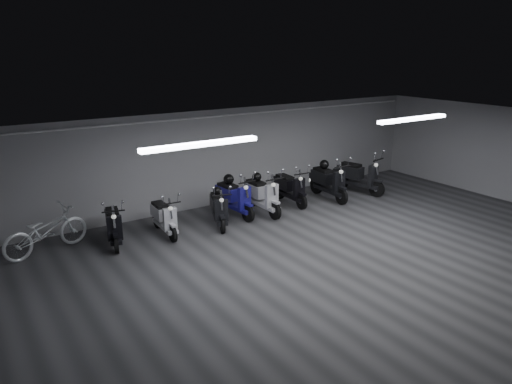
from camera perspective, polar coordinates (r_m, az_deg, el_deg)
floor at (r=10.83m, az=10.86°, el=-7.93°), size 14.00×10.00×0.01m
ceiling at (r=10.00m, az=11.75°, el=6.86°), size 14.00×10.00×0.01m
back_wall at (r=14.19m, az=-2.93°, el=4.32°), size 14.00×0.01×2.80m
fluor_strip_left at (r=9.07m, az=-6.59°, el=5.67°), size 2.40×0.18×0.08m
fluor_strip_right at (r=12.88m, az=18.20°, el=8.28°), size 2.40×0.18×0.08m
conduit at (r=13.90m, az=-2.83°, el=9.17°), size 13.60×0.05×0.05m
scooter_1 at (r=11.69m, az=-16.66°, el=-3.16°), size 0.93×1.75×1.24m
scooter_2 at (r=11.98m, az=-10.93°, el=-2.33°), size 0.61×1.64×1.21m
scooter_3 at (r=12.41m, az=-4.46°, el=-1.33°), size 1.09×1.74×1.23m
scooter_4 at (r=13.08m, az=-2.61°, el=-0.01°), size 0.78×1.89×1.37m
scooter_6 at (r=13.28m, az=0.71°, el=0.32°), size 0.63×1.88×1.39m
scooter_7 at (r=14.13m, az=4.12°, el=1.11°), size 0.66×1.77×1.30m
scooter_8 at (r=14.72m, az=8.71°, el=1.86°), size 0.79×1.96×1.43m
scooter_9 at (r=15.52m, az=12.21°, el=2.53°), size 1.11×2.07×1.47m
bicycle at (r=11.76m, az=-23.86°, el=-3.73°), size 2.08×1.24×1.27m
helmet_0 at (r=14.85m, az=8.14°, el=3.28°), size 0.29×0.29×0.29m
helmet_1 at (r=12.55m, az=-4.64°, el=0.13°), size 0.23×0.23×0.23m
helmet_2 at (r=13.19m, az=-3.28°, el=1.53°), size 0.29×0.29×0.29m
helmet_3 at (r=13.41m, az=0.09°, el=1.81°), size 0.26×0.26×0.26m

